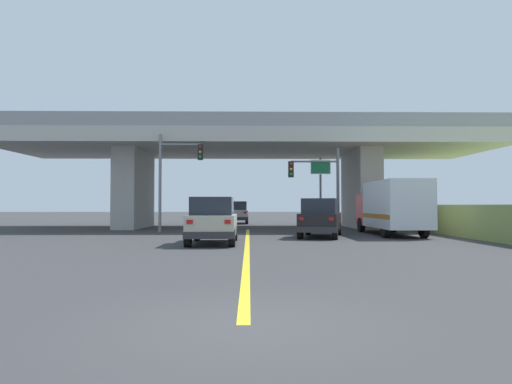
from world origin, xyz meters
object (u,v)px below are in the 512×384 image
at_px(suv_crossing, 320,218).
at_px(box_truck, 392,207).
at_px(suv_lead, 213,220).
at_px(highway_sign, 321,178).
at_px(traffic_signal_nearside, 320,180).
at_px(sedan_oncoming, 237,212).
at_px(traffic_signal_farside, 174,170).

height_order(suv_crossing, box_truck, box_truck).
distance_m(suv_lead, highway_sign, 12.51).
xyz_separation_m(box_truck, highway_sign, (-3.22, 4.93, 1.93)).
height_order(box_truck, traffic_signal_nearside, traffic_signal_nearside).
relative_size(suv_lead, box_truck, 0.60).
relative_size(suv_lead, sedan_oncoming, 0.93).
bearing_deg(traffic_signal_nearside, suv_lead, -128.53).
xyz_separation_m(traffic_signal_farside, highway_sign, (9.46, 2.20, -0.33)).
xyz_separation_m(suv_lead, box_truck, (9.59, 5.54, 0.58)).
xyz_separation_m(suv_lead, highway_sign, (6.37, 10.47, 2.50)).
xyz_separation_m(suv_lead, traffic_signal_nearside, (5.85, 7.35, 2.17)).
bearing_deg(traffic_signal_farside, highway_sign, 13.12).
bearing_deg(traffic_signal_farside, traffic_signal_nearside, -5.86).
bearing_deg(box_truck, traffic_signal_farside, 167.86).
bearing_deg(box_truck, highway_sign, 123.13).
relative_size(sedan_oncoming, highway_sign, 0.97).
bearing_deg(suv_crossing, box_truck, 34.94).
bearing_deg(highway_sign, suv_crossing, -99.18).
xyz_separation_m(suv_crossing, traffic_signal_farside, (-8.40, 4.34, 2.84)).
relative_size(suv_lead, highway_sign, 0.90).
bearing_deg(suv_lead, traffic_signal_nearside, 51.47).
height_order(traffic_signal_farside, highway_sign, traffic_signal_farside).
bearing_deg(highway_sign, box_truck, -56.87).
bearing_deg(traffic_signal_nearside, traffic_signal_farside, 174.14).
xyz_separation_m(box_truck, traffic_signal_farside, (-12.68, 2.73, 2.26)).
distance_m(traffic_signal_farside, highway_sign, 9.72).
bearing_deg(traffic_signal_farside, suv_lead, -69.49).
bearing_deg(suv_crossing, traffic_signal_farside, 166.96).
height_order(suv_crossing, traffic_signal_farside, traffic_signal_farside).
relative_size(suv_lead, traffic_signal_nearside, 0.86).
xyz_separation_m(box_truck, traffic_signal_nearside, (-3.74, 1.81, 1.60)).
height_order(suv_crossing, highway_sign, highway_sign).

